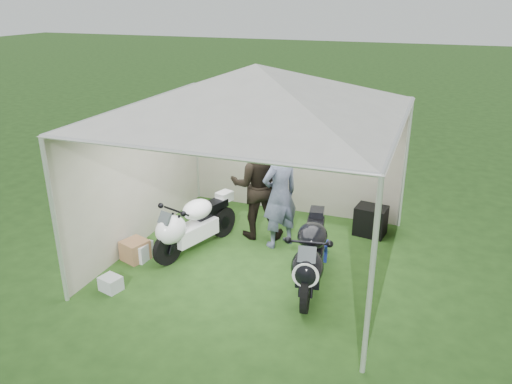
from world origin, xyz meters
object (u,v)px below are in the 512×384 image
paddock_stand (315,250)px  crate_2 (111,283)px  motorcycle_white (192,224)px  equipment_box (371,221)px  crate_0 (137,250)px  canopy_tent (256,94)px  motorcycle_black (311,255)px  person_dark_jacket (257,185)px  crate_1 (135,250)px  person_blue_jacket (280,194)px

paddock_stand → crate_2: paddock_stand is taller
motorcycle_white → crate_2: motorcycle_white is taller
equipment_box → crate_0: size_ratio=1.22×
paddock_stand → crate_0: bearing=-159.7°
canopy_tent → motorcycle_black: size_ratio=2.97×
motorcycle_white → person_dark_jacket: (0.77, 0.91, 0.45)m
paddock_stand → crate_1: size_ratio=1.08×
crate_0 → equipment_box: bearing=32.8°
person_blue_jacket → crate_0: 2.43m
equipment_box → paddock_stand: bearing=-120.4°
paddock_stand → motorcycle_white: bearing=-166.4°
canopy_tent → motorcycle_white: (-1.03, -0.19, -2.09)m
paddock_stand → equipment_box: equipment_box is taller
canopy_tent → equipment_box: 3.15m
paddock_stand → crate_0: paddock_stand is taller
equipment_box → crate_1: equipment_box is taller
paddock_stand → person_blue_jacket: size_ratio=0.21×
motorcycle_white → person_blue_jacket: size_ratio=0.95×
canopy_tent → person_dark_jacket: (-0.25, 0.73, -1.64)m
crate_2 → person_dark_jacket: bearing=60.4°
paddock_stand → person_dark_jacket: size_ratio=0.21×
crate_2 → person_blue_jacket: bearing=49.9°
motorcycle_white → person_dark_jacket: 1.28m
motorcycle_black → motorcycle_white: bearing=160.2°
canopy_tent → motorcycle_white: bearing=-169.8°
motorcycle_black → canopy_tent: bearing=141.4°
canopy_tent → person_dark_jacket: bearing=109.2°
motorcycle_black → crate_0: motorcycle_black is taller
canopy_tent → equipment_box: (1.57, 1.44, -2.32)m
equipment_box → crate_2: size_ratio=1.81×
crate_1 → motorcycle_white: bearing=37.5°
canopy_tent → equipment_box: canopy_tent is taller
motorcycle_white → equipment_box: (2.60, 1.63, -0.23)m
person_blue_jacket → crate_2: size_ratio=6.38×
motorcycle_white → person_dark_jacket: person_dark_jacket is taller
canopy_tent → crate_0: (-1.75, -0.69, -2.44)m
equipment_box → crate_2: (-3.15, -3.06, -0.15)m
motorcycle_black → paddock_stand: motorcycle_black is taller
paddock_stand → crate_0: size_ratio=0.92×
equipment_box → crate_0: (-3.32, -2.14, -0.12)m
person_dark_jacket → paddock_stand: bearing=138.8°
person_dark_jacket → crate_1: (-1.50, -1.47, -0.77)m
canopy_tent → motorcycle_black: (1.02, -0.58, -2.05)m
canopy_tent → crate_0: bearing=-158.4°
crate_2 → crate_1: bearing=100.8°
canopy_tent → crate_2: (-1.58, -1.61, -2.47)m
motorcycle_white → crate_1: (-0.72, -0.55, -0.33)m
motorcycle_black → paddock_stand: 0.95m
equipment_box → person_dark_jacket: bearing=-158.6°
motorcycle_white → crate_0: motorcycle_white is taller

